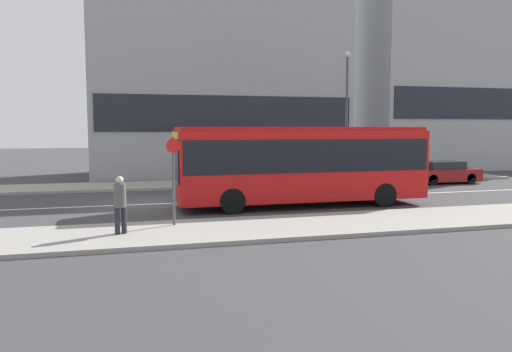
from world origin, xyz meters
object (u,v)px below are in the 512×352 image
object	(u,v)px
street_lamp	(347,103)
city_bus	(301,161)
bus_stop_sign	(173,174)
parked_car_0	(369,174)
parked_car_1	(442,173)
pedestrian_near_stop	(120,201)

from	to	relation	value
street_lamp	city_bus	bearing A→B (deg)	-126.93
city_bus	bus_stop_sign	bearing A→B (deg)	-145.94
parked_car_0	parked_car_1	bearing A→B (deg)	4.27
bus_stop_sign	street_lamp	distance (m)	15.36
city_bus	parked_car_0	distance (m)	7.97
pedestrian_near_stop	bus_stop_sign	distance (m)	1.97
pedestrian_near_stop	street_lamp	size ratio (longest dim) A/B	0.23
pedestrian_near_stop	street_lamp	xyz separation A→B (m)	(12.46, 11.43, 3.47)
parked_car_0	parked_car_1	xyz separation A→B (m)	(4.78, 0.36, -0.06)
street_lamp	pedestrian_near_stop	bearing A→B (deg)	-137.47
parked_car_0	street_lamp	xyz separation A→B (m)	(-0.49, 1.93, 3.88)
bus_stop_sign	street_lamp	bearing A→B (deg)	44.10
parked_car_1	street_lamp	xyz separation A→B (m)	(-5.27, 1.58, 3.94)
city_bus	parked_car_1	bearing A→B (deg)	30.34
parked_car_1	street_lamp	distance (m)	6.76
parked_car_0	bus_stop_sign	distance (m)	14.26
parked_car_0	street_lamp	bearing A→B (deg)	104.19
parked_car_0	parked_car_1	world-z (taller)	parked_car_0
city_bus	pedestrian_near_stop	size ratio (longest dim) A/B	6.05
city_bus	parked_car_1	distance (m)	12.11
city_bus	parked_car_0	size ratio (longest dim) A/B	2.33
parked_car_1	bus_stop_sign	size ratio (longest dim) A/B	1.44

